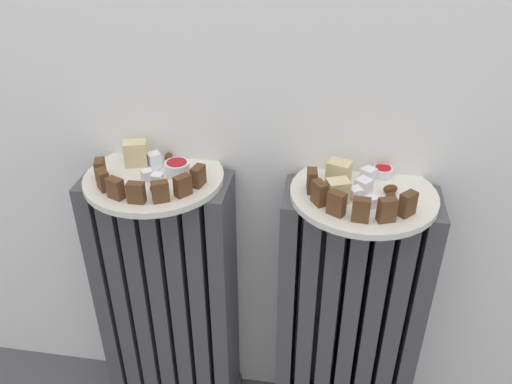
{
  "coord_description": "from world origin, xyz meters",
  "views": [
    {
      "loc": [
        0.13,
        -0.56,
        1.15
      ],
      "look_at": [
        0.0,
        0.28,
        0.63
      ],
      "focal_mm": 36.9,
      "sensor_mm": 36.0,
      "label": 1
    }
  ],
  "objects_px": {
    "radiator_left": "(169,304)",
    "jam_bowl_right": "(383,171)",
    "jam_bowl_left": "(177,168)",
    "radiator_right": "(347,324)",
    "plate_right": "(363,194)",
    "fork": "(147,176)",
    "plate_left": "(154,177)"
  },
  "relations": [
    {
      "from": "radiator_left",
      "to": "jam_bowl_right",
      "type": "xyz_separation_m",
      "value": [
        0.43,
        0.06,
        0.35
      ]
    },
    {
      "from": "radiator_left",
      "to": "jam_bowl_left",
      "type": "xyz_separation_m",
      "value": [
        0.04,
        0.01,
        0.35
      ]
    },
    {
      "from": "jam_bowl_right",
      "to": "radiator_right",
      "type": "bearing_deg",
      "value": -119.86
    },
    {
      "from": "plate_right",
      "to": "jam_bowl_left",
      "type": "height_order",
      "value": "jam_bowl_left"
    },
    {
      "from": "jam_bowl_left",
      "to": "fork",
      "type": "xyz_separation_m",
      "value": [
        -0.05,
        -0.02,
        -0.01
      ]
    },
    {
      "from": "jam_bowl_left",
      "to": "jam_bowl_right",
      "type": "relative_size",
      "value": 1.29
    },
    {
      "from": "plate_right",
      "to": "jam_bowl_left",
      "type": "distance_m",
      "value": 0.35
    },
    {
      "from": "radiator_left",
      "to": "plate_right",
      "type": "height_order",
      "value": "plate_right"
    },
    {
      "from": "plate_right",
      "to": "radiator_right",
      "type": "bearing_deg",
      "value": -116.57
    },
    {
      "from": "radiator_left",
      "to": "jam_bowl_left",
      "type": "distance_m",
      "value": 0.35
    },
    {
      "from": "radiator_right",
      "to": "fork",
      "type": "height_order",
      "value": "fork"
    },
    {
      "from": "jam_bowl_right",
      "to": "fork",
      "type": "height_order",
      "value": "jam_bowl_right"
    },
    {
      "from": "radiator_left",
      "to": "plate_right",
      "type": "xyz_separation_m",
      "value": [
        0.4,
        0.0,
        0.33
      ]
    },
    {
      "from": "plate_right",
      "to": "jam_bowl_right",
      "type": "height_order",
      "value": "jam_bowl_right"
    },
    {
      "from": "radiator_left",
      "to": "plate_right",
      "type": "relative_size",
      "value": 2.38
    },
    {
      "from": "plate_left",
      "to": "plate_right",
      "type": "height_order",
      "value": "same"
    },
    {
      "from": "jam_bowl_left",
      "to": "fork",
      "type": "height_order",
      "value": "jam_bowl_left"
    },
    {
      "from": "plate_right",
      "to": "jam_bowl_right",
      "type": "bearing_deg",
      "value": 60.14
    },
    {
      "from": "fork",
      "to": "radiator_left",
      "type": "bearing_deg",
      "value": 44.83
    },
    {
      "from": "jam_bowl_left",
      "to": "jam_bowl_right",
      "type": "bearing_deg",
      "value": 7.77
    },
    {
      "from": "radiator_right",
      "to": "plate_left",
      "type": "relative_size",
      "value": 2.38
    },
    {
      "from": "plate_left",
      "to": "radiator_right",
      "type": "bearing_deg",
      "value": -0.0
    },
    {
      "from": "radiator_left",
      "to": "radiator_right",
      "type": "height_order",
      "value": "same"
    },
    {
      "from": "plate_left",
      "to": "fork",
      "type": "relative_size",
      "value": 2.53
    },
    {
      "from": "fork",
      "to": "jam_bowl_left",
      "type": "bearing_deg",
      "value": 19.47
    },
    {
      "from": "radiator_left",
      "to": "jam_bowl_right",
      "type": "height_order",
      "value": "jam_bowl_right"
    },
    {
      "from": "plate_left",
      "to": "jam_bowl_left",
      "type": "bearing_deg",
      "value": 11.65
    },
    {
      "from": "radiator_left",
      "to": "radiator_right",
      "type": "xyz_separation_m",
      "value": [
        0.4,
        0.0,
        0.0
      ]
    },
    {
      "from": "radiator_right",
      "to": "plate_left",
      "type": "distance_m",
      "value": 0.52
    },
    {
      "from": "radiator_left",
      "to": "plate_left",
      "type": "xyz_separation_m",
      "value": [
        0.0,
        0.0,
        0.33
      ]
    },
    {
      "from": "plate_right",
      "to": "jam_bowl_right",
      "type": "relative_size",
      "value": 7.3
    },
    {
      "from": "radiator_right",
      "to": "jam_bowl_right",
      "type": "height_order",
      "value": "jam_bowl_right"
    }
  ]
}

